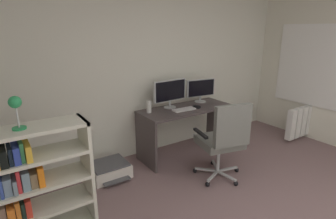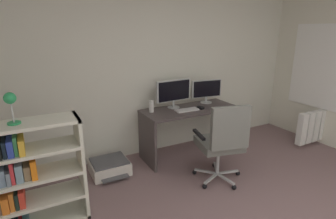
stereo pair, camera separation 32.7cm
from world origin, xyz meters
name	(u,v)px [view 2 (the right image)]	position (x,y,z in m)	size (l,w,h in m)	color
wall_back	(154,67)	(0.00, 2.82, 1.32)	(5.12, 0.10, 2.64)	silver
window_pane	(331,68)	(2.56, 1.70, 1.27)	(0.01, 1.27, 1.27)	white
window_frame	(331,68)	(2.55, 1.70, 1.27)	(0.02, 1.35, 1.35)	white
desk	(189,121)	(0.35, 2.37, 0.54)	(1.43, 0.58, 0.74)	#483E3E
monitor_main	(174,92)	(0.16, 2.51, 0.98)	(0.57, 0.18, 0.42)	#B2B5B7
monitor_secondary	(207,90)	(0.75, 2.51, 0.95)	(0.50, 0.18, 0.37)	#B2B5B7
keyboard	(187,110)	(0.25, 2.29, 0.75)	(0.34, 0.13, 0.02)	silver
computer_mouse	(201,108)	(0.48, 2.27, 0.75)	(0.06, 0.10, 0.03)	black
desktop_speaker	(151,106)	(-0.23, 2.47, 0.82)	(0.07, 0.07, 0.17)	silver
office_chair	(223,140)	(0.26, 1.49, 0.58)	(0.64, 0.63, 1.04)	#B7BABC
bookshelf	(26,177)	(-1.85, 1.76, 0.54)	(0.85, 0.35, 1.07)	silver
desk_lamp	(11,102)	(-1.87, 1.75, 1.26)	(0.11, 0.11, 0.28)	#28A059
printer	(110,167)	(-0.90, 2.38, 0.09)	(0.49, 0.51, 0.19)	silver
radiator	(318,125)	(2.46, 1.70, 0.32)	(0.92, 0.10, 0.52)	white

